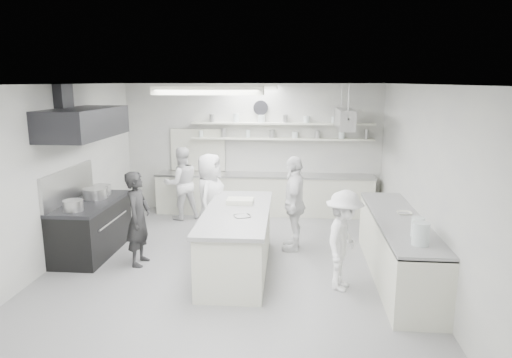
# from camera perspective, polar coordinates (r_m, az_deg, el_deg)

# --- Properties ---
(floor) EXTENTS (6.00, 7.00, 0.02)m
(floor) POSITION_cam_1_polar(r_m,az_deg,el_deg) (7.86, -2.96, -10.83)
(floor) COLOR #A1A1A1
(floor) RESTS_ON ground
(ceiling) EXTENTS (6.00, 7.00, 0.02)m
(ceiling) POSITION_cam_1_polar(r_m,az_deg,el_deg) (7.25, -3.22, 11.75)
(ceiling) COLOR white
(ceiling) RESTS_ON wall_back
(wall_back) EXTENTS (6.00, 0.04, 3.00)m
(wall_back) POSITION_cam_1_polar(r_m,az_deg,el_deg) (10.83, -0.45, 3.84)
(wall_back) COLOR beige
(wall_back) RESTS_ON floor
(wall_front) EXTENTS (6.00, 0.04, 3.00)m
(wall_front) POSITION_cam_1_polar(r_m,az_deg,el_deg) (4.12, -10.12, -10.19)
(wall_front) COLOR beige
(wall_front) RESTS_ON floor
(wall_left) EXTENTS (0.04, 7.00, 3.00)m
(wall_left) POSITION_cam_1_polar(r_m,az_deg,el_deg) (8.38, -23.84, 0.37)
(wall_left) COLOR beige
(wall_left) RESTS_ON floor
(wall_right) EXTENTS (0.04, 7.00, 3.00)m
(wall_right) POSITION_cam_1_polar(r_m,az_deg,el_deg) (7.59, 19.94, -0.43)
(wall_right) COLOR beige
(wall_right) RESTS_ON floor
(stove) EXTENTS (0.80, 1.80, 0.90)m
(stove) POSITION_cam_1_polar(r_m,az_deg,el_deg) (8.79, -19.72, -5.85)
(stove) COLOR black
(stove) RESTS_ON floor
(exhaust_hood) EXTENTS (0.85, 2.00, 0.50)m
(exhaust_hood) POSITION_cam_1_polar(r_m,az_deg,el_deg) (8.43, -20.63, 6.55)
(exhaust_hood) COLOR #27272C
(exhaust_hood) RESTS_ON wall_left
(back_counter) EXTENTS (5.00, 0.60, 0.92)m
(back_counter) POSITION_cam_1_polar(r_m,az_deg,el_deg) (10.71, 1.00, -1.92)
(back_counter) COLOR silver
(back_counter) RESTS_ON floor
(shelf_lower) EXTENTS (4.20, 0.26, 0.04)m
(shelf_lower) POSITION_cam_1_polar(r_m,az_deg,el_deg) (10.63, 3.25, 5.02)
(shelf_lower) COLOR silver
(shelf_lower) RESTS_ON wall_back
(shelf_upper) EXTENTS (4.20, 0.26, 0.04)m
(shelf_upper) POSITION_cam_1_polar(r_m,az_deg,el_deg) (10.59, 3.28, 6.90)
(shelf_upper) COLOR silver
(shelf_upper) RESTS_ON wall_back
(pass_through_window) EXTENTS (1.30, 0.04, 1.00)m
(pass_through_window) POSITION_cam_1_polar(r_m,az_deg,el_deg) (11.02, -7.21, 3.62)
(pass_through_window) COLOR black
(pass_through_window) RESTS_ON wall_back
(wall_clock) EXTENTS (0.32, 0.05, 0.32)m
(wall_clock) POSITION_cam_1_polar(r_m,az_deg,el_deg) (10.68, 0.60, 8.85)
(wall_clock) COLOR white
(wall_clock) RESTS_ON wall_back
(right_counter) EXTENTS (0.74, 3.30, 0.94)m
(right_counter) POSITION_cam_1_polar(r_m,az_deg,el_deg) (7.60, 17.19, -8.32)
(right_counter) COLOR silver
(right_counter) RESTS_ON floor
(pot_rack) EXTENTS (0.30, 1.60, 0.40)m
(pot_rack) POSITION_cam_1_polar(r_m,az_deg,el_deg) (9.65, 10.90, 7.40)
(pot_rack) COLOR #B0B0B0
(pot_rack) RESTS_ON ceiling
(light_fixture_front) EXTENTS (1.30, 0.25, 0.10)m
(light_fixture_front) POSITION_cam_1_polar(r_m,az_deg,el_deg) (5.47, -5.98, 10.88)
(light_fixture_front) COLOR silver
(light_fixture_front) RESTS_ON ceiling
(light_fixture_rear) EXTENTS (1.30, 0.25, 0.10)m
(light_fixture_rear) POSITION_cam_1_polar(r_m,az_deg,el_deg) (9.03, -1.53, 11.37)
(light_fixture_rear) COLOR silver
(light_fixture_rear) RESTS_ON ceiling
(prep_island) EXTENTS (1.01, 2.60, 0.95)m
(prep_island) POSITION_cam_1_polar(r_m,az_deg,el_deg) (7.58, -2.38, -7.77)
(prep_island) COLOR silver
(prep_island) RESTS_ON floor
(stove_pot) EXTENTS (0.43, 0.43, 0.23)m
(stove_pot) POSITION_cam_1_polar(r_m,az_deg,el_deg) (8.85, -19.36, -1.84)
(stove_pot) COLOR #B0B0B0
(stove_pot) RESTS_ON stove
(cook_stove) EXTENTS (0.41, 0.60, 1.60)m
(cook_stove) POSITION_cam_1_polar(r_m,az_deg,el_deg) (7.94, -14.41, -4.77)
(cook_stove) COLOR #242424
(cook_stove) RESTS_ON floor
(cook_back) EXTENTS (0.99, 0.92, 1.63)m
(cook_back) POSITION_cam_1_polar(r_m,az_deg,el_deg) (10.37, -9.25, -0.54)
(cook_back) COLOR white
(cook_back) RESTS_ON floor
(cook_island_left) EXTENTS (0.65, 0.90, 1.73)m
(cook_island_left) POSITION_cam_1_polar(r_m,az_deg,el_deg) (8.74, -5.75, -2.46)
(cook_island_left) COLOR white
(cook_island_left) RESTS_ON floor
(cook_island_right) EXTENTS (0.49, 1.05, 1.74)m
(cook_island_right) POSITION_cam_1_polar(r_m,az_deg,el_deg) (8.38, 4.77, -3.02)
(cook_island_right) COLOR white
(cook_island_right) RESTS_ON floor
(cook_right) EXTENTS (0.85, 1.10, 1.51)m
(cook_right) POSITION_cam_1_polar(r_m,az_deg,el_deg) (6.92, 10.82, -7.52)
(cook_right) COLOR white
(cook_right) RESTS_ON floor
(bowl_island_a) EXTENTS (0.35, 0.35, 0.07)m
(bowl_island_a) POSITION_cam_1_polar(r_m,az_deg,el_deg) (7.12, -1.73, -4.77)
(bowl_island_a) COLOR #B0B0B0
(bowl_island_a) RESTS_ON prep_island
(bowl_island_b) EXTENTS (0.22, 0.22, 0.06)m
(bowl_island_b) POSITION_cam_1_polar(r_m,az_deg,el_deg) (7.93, -1.56, -3.05)
(bowl_island_b) COLOR silver
(bowl_island_b) RESTS_ON prep_island
(bowl_right) EXTENTS (0.24, 0.24, 0.06)m
(bowl_right) POSITION_cam_1_polar(r_m,az_deg,el_deg) (7.73, 17.93, -4.15)
(bowl_right) COLOR silver
(bowl_right) RESTS_ON right_counter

